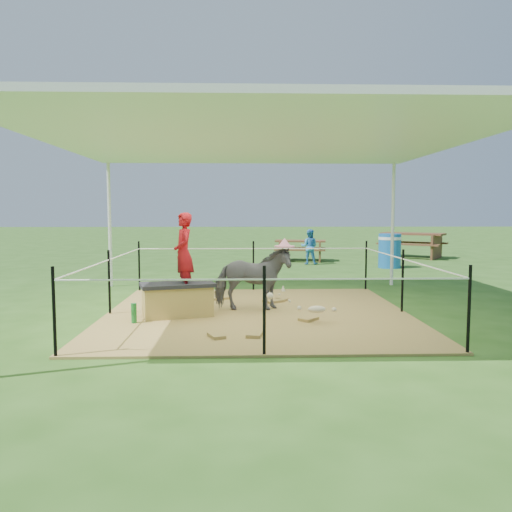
{
  "coord_description": "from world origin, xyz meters",
  "views": [
    {
      "loc": [
        -0.26,
        -7.56,
        1.58
      ],
      "look_at": [
        0.0,
        0.6,
        0.85
      ],
      "focal_mm": 35.0,
      "sensor_mm": 36.0,
      "label": 1
    }
  ],
  "objects_px": {
    "trash_barrel": "(390,251)",
    "picnic_table_far": "(412,245)",
    "green_bottle": "(134,313)",
    "straw_bale": "(178,301)",
    "woman": "(184,246)",
    "foal": "(317,307)",
    "picnic_table_near": "(300,250)",
    "pony": "(252,279)",
    "distant_person": "(309,247)"
  },
  "relations": [
    {
      "from": "woman",
      "to": "foal",
      "type": "bearing_deg",
      "value": 57.74
    },
    {
      "from": "woman",
      "to": "distant_person",
      "type": "bearing_deg",
      "value": 142.33
    },
    {
      "from": "foal",
      "to": "trash_barrel",
      "type": "distance_m",
      "value": 7.71
    },
    {
      "from": "picnic_table_near",
      "to": "picnic_table_far",
      "type": "xyz_separation_m",
      "value": [
        4.0,
        1.01,
        0.09
      ]
    },
    {
      "from": "straw_bale",
      "to": "picnic_table_far",
      "type": "xyz_separation_m",
      "value": [
        6.87,
        9.6,
        0.18
      ]
    },
    {
      "from": "picnic_table_near",
      "to": "picnic_table_far",
      "type": "relative_size",
      "value": 0.78
    },
    {
      "from": "pony",
      "to": "picnic_table_near",
      "type": "height_order",
      "value": "pony"
    },
    {
      "from": "trash_barrel",
      "to": "picnic_table_near",
      "type": "bearing_deg",
      "value": 137.36
    },
    {
      "from": "pony",
      "to": "foal",
      "type": "relative_size",
      "value": 1.51
    },
    {
      "from": "foal",
      "to": "distant_person",
      "type": "distance_m",
      "value": 8.1
    },
    {
      "from": "picnic_table_near",
      "to": "pony",
      "type": "bearing_deg",
      "value": -92.27
    },
    {
      "from": "pony",
      "to": "distant_person",
      "type": "distance_m",
      "value": 7.35
    },
    {
      "from": "green_bottle",
      "to": "foal",
      "type": "relative_size",
      "value": 0.35
    },
    {
      "from": "foal",
      "to": "green_bottle",
      "type": "bearing_deg",
      "value": 175.73
    },
    {
      "from": "pony",
      "to": "picnic_table_far",
      "type": "height_order",
      "value": "pony"
    },
    {
      "from": "straw_bale",
      "to": "picnic_table_near",
      "type": "relative_size",
      "value": 0.62
    },
    {
      "from": "trash_barrel",
      "to": "woman",
      "type": "bearing_deg",
      "value": -127.76
    },
    {
      "from": "woman",
      "to": "picnic_table_near",
      "type": "xyz_separation_m",
      "value": [
        2.77,
        8.59,
        -0.74
      ]
    },
    {
      "from": "trash_barrel",
      "to": "picnic_table_near",
      "type": "distance_m",
      "value": 3.09
    },
    {
      "from": "picnic_table_far",
      "to": "woman",
      "type": "bearing_deg",
      "value": -91.23
    },
    {
      "from": "woman",
      "to": "distant_person",
      "type": "xyz_separation_m",
      "value": [
        2.9,
        7.5,
        -0.54
      ]
    },
    {
      "from": "woman",
      "to": "trash_barrel",
      "type": "relative_size",
      "value": 1.24
    },
    {
      "from": "foal",
      "to": "picnic_table_near",
      "type": "bearing_deg",
      "value": 82.2
    },
    {
      "from": "straw_bale",
      "to": "green_bottle",
      "type": "distance_m",
      "value": 0.72
    },
    {
      "from": "picnic_table_near",
      "to": "green_bottle",
      "type": "bearing_deg",
      "value": -100.95
    },
    {
      "from": "green_bottle",
      "to": "foal",
      "type": "distance_m",
      "value": 2.55
    },
    {
      "from": "picnic_table_near",
      "to": "distant_person",
      "type": "xyz_separation_m",
      "value": [
        0.14,
        -1.09,
        0.19
      ]
    },
    {
      "from": "straw_bale",
      "to": "pony",
      "type": "bearing_deg",
      "value": 19.7
    },
    {
      "from": "straw_bale",
      "to": "foal",
      "type": "relative_size",
      "value": 1.26
    },
    {
      "from": "green_bottle",
      "to": "picnic_table_far",
      "type": "distance_m",
      "value": 12.49
    },
    {
      "from": "green_bottle",
      "to": "trash_barrel",
      "type": "bearing_deg",
      "value": 50.72
    },
    {
      "from": "woman",
      "to": "picnic_table_far",
      "type": "distance_m",
      "value": 11.76
    },
    {
      "from": "pony",
      "to": "foal",
      "type": "height_order",
      "value": "pony"
    },
    {
      "from": "picnic_table_far",
      "to": "pony",
      "type": "bearing_deg",
      "value": -88.04
    },
    {
      "from": "foal",
      "to": "distant_person",
      "type": "height_order",
      "value": "distant_person"
    },
    {
      "from": "foal",
      "to": "picnic_table_far",
      "type": "distance_m",
      "value": 11.25
    },
    {
      "from": "trash_barrel",
      "to": "picnic_table_far",
      "type": "distance_m",
      "value": 3.55
    },
    {
      "from": "woman",
      "to": "green_bottle",
      "type": "relative_size",
      "value": 4.32
    },
    {
      "from": "woman",
      "to": "picnic_table_far",
      "type": "relative_size",
      "value": 0.58
    },
    {
      "from": "straw_bale",
      "to": "foal",
      "type": "xyz_separation_m",
      "value": [
        2.0,
        -0.54,
        -0.0
      ]
    },
    {
      "from": "green_bottle",
      "to": "picnic_table_near",
      "type": "bearing_deg",
      "value": 69.29
    },
    {
      "from": "picnic_table_near",
      "to": "distant_person",
      "type": "relative_size",
      "value": 1.51
    },
    {
      "from": "foal",
      "to": "picnic_table_far",
      "type": "bearing_deg",
      "value": 62.0
    },
    {
      "from": "straw_bale",
      "to": "woman",
      "type": "relative_size",
      "value": 0.83
    },
    {
      "from": "pony",
      "to": "picnic_table_near",
      "type": "distance_m",
      "value": 8.37
    },
    {
      "from": "picnic_table_near",
      "to": "picnic_table_far",
      "type": "bearing_deg",
      "value": 23.99
    },
    {
      "from": "picnic_table_far",
      "to": "trash_barrel",
      "type": "bearing_deg",
      "value": -85.22
    },
    {
      "from": "woman",
      "to": "pony",
      "type": "height_order",
      "value": "woman"
    },
    {
      "from": "picnic_table_near",
      "to": "picnic_table_far",
      "type": "height_order",
      "value": "picnic_table_far"
    },
    {
      "from": "straw_bale",
      "to": "picnic_table_far",
      "type": "height_order",
      "value": "picnic_table_far"
    }
  ]
}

